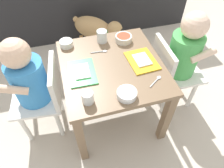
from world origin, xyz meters
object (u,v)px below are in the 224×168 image
at_px(cereal_bowl_right_side, 124,38).
at_px(spoon_by_right_tray, 156,80).
at_px(veggie_bowl_far, 66,43).
at_px(dog, 96,29).
at_px(seated_child_left, 31,80).
at_px(water_cup_right, 101,37).
at_px(water_cup_left, 88,98).
at_px(food_tray_left, 82,72).
at_px(dining_table, 112,75).
at_px(cereal_bowl_left_side, 127,94).
at_px(food_tray_right, 142,60).
at_px(spoon_by_left_tray, 101,52).
at_px(seated_child_right, 183,53).

distance_m(cereal_bowl_right_side, spoon_by_right_tray, 0.37).
distance_m(cereal_bowl_right_side, veggie_bowl_far, 0.35).
bearing_deg(dog, veggie_bowl_far, -120.65).
relative_size(seated_child_left, water_cup_right, 9.28).
bearing_deg(dog, water_cup_left, -104.46).
relative_size(dog, spoon_by_right_tray, 4.59).
bearing_deg(spoon_by_right_tray, dog, 98.15).
bearing_deg(spoon_by_right_tray, food_tray_left, 155.82).
bearing_deg(cereal_bowl_right_side, water_cup_right, 165.87).
relative_size(food_tray_left, veggie_bowl_far, 2.62).
bearing_deg(dining_table, seated_child_left, 176.37).
bearing_deg(veggie_bowl_far, food_tray_left, -79.03).
bearing_deg(water_cup_left, dog, 75.54).
bearing_deg(cereal_bowl_left_side, food_tray_right, 53.00).
bearing_deg(dining_table, cereal_bowl_left_side, -88.12).
xyz_separation_m(food_tray_left, food_tray_right, (0.34, 0.00, 0.00)).
bearing_deg(food_tray_right, spoon_by_left_tray, 145.16).
distance_m(seated_child_right, veggie_bowl_far, 0.70).
height_order(dog, water_cup_left, water_cup_left).
distance_m(dining_table, seated_child_right, 0.45).
relative_size(food_tray_right, water_cup_left, 3.23).
distance_m(seated_child_left, cereal_bowl_left_side, 0.52).
bearing_deg(cereal_bowl_left_side, veggie_bowl_far, 115.80).
distance_m(food_tray_left, cereal_bowl_left_side, 0.28).
bearing_deg(food_tray_left, dog, 72.36).
distance_m(seated_child_right, spoon_by_right_tray, 0.31).
relative_size(seated_child_right, water_cup_left, 11.20).
relative_size(seated_child_left, food_tray_right, 3.43).
relative_size(food_tray_left, spoon_by_right_tray, 2.32).
bearing_deg(spoon_by_right_tray, water_cup_right, 115.55).
height_order(seated_child_left, food_tray_left, seated_child_left).
xyz_separation_m(dog, food_tray_left, (-0.23, -0.73, 0.23)).
bearing_deg(food_tray_left, seated_child_left, 170.77).
bearing_deg(food_tray_right, seated_child_right, 4.10).
xyz_separation_m(water_cup_left, spoon_by_right_tray, (0.36, 0.04, -0.02)).
relative_size(dining_table, seated_child_left, 0.87).
bearing_deg(spoon_by_left_tray, spoon_by_right_tray, -53.79).
bearing_deg(cereal_bowl_left_side, dining_table, 91.88).
xyz_separation_m(water_cup_right, spoon_by_left_tray, (-0.03, -0.10, -0.03)).
bearing_deg(seated_child_right, cereal_bowl_right_side, 149.15).
xyz_separation_m(cereal_bowl_right_side, spoon_by_right_tray, (0.06, -0.37, -0.02)).
distance_m(dog, water_cup_left, 0.99).
relative_size(dining_table, food_tray_right, 2.96).
relative_size(food_tray_left, food_tray_right, 1.02).
height_order(cereal_bowl_right_side, spoon_by_right_tray, cereal_bowl_right_side).
relative_size(seated_child_right, water_cup_right, 9.40).
bearing_deg(spoon_by_right_tray, veggie_bowl_far, 134.50).
height_order(dining_table, spoon_by_left_tray, spoon_by_left_tray).
relative_size(food_tray_left, spoon_by_left_tray, 2.07).
distance_m(dog, spoon_by_left_tray, 0.64).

